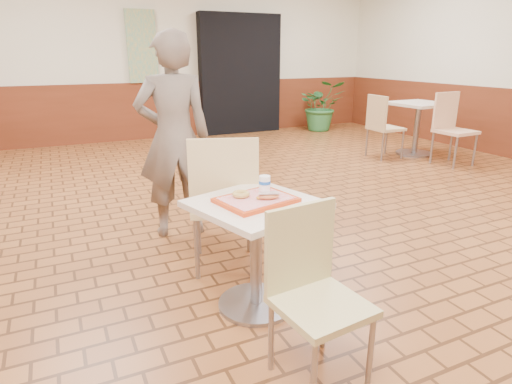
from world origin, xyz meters
name	(u,v)px	position (x,y,z in m)	size (l,w,h in m)	color
room_shell	(343,52)	(0.00, 0.00, 1.50)	(8.01, 10.01, 3.01)	brown
wainscot_band	(336,175)	(0.00, 0.00, 0.50)	(8.00, 10.00, 1.00)	#5C2511
corridor_doorway	(240,75)	(1.20, 4.88, 1.10)	(1.60, 0.22, 2.20)	black
promo_poster	(142,47)	(-0.60, 4.94, 1.60)	(0.50, 0.03, 1.20)	gray
main_table	(256,238)	(-1.12, -0.80, 0.46)	(0.65, 0.65, 0.68)	beige
chair_main_front	(313,286)	(-1.12, -1.41, 0.47)	(0.42, 0.42, 0.83)	tan
chair_main_back	(224,198)	(-1.13, -0.28, 0.55)	(0.58, 0.58, 0.98)	#DFC485
customer	(174,138)	(-1.24, 0.53, 0.84)	(0.61, 0.40, 1.67)	#716357
serving_tray	(256,200)	(-1.12, -0.80, 0.69)	(0.41, 0.32, 0.03)	red
ring_donut	(241,194)	(-1.19, -0.75, 0.72)	(0.10, 0.10, 0.03)	gold
long_john_donut	(268,196)	(-1.07, -0.85, 0.73)	(0.14, 0.10, 0.04)	#D4723E
paper_cup	(265,183)	(-1.01, -0.69, 0.75)	(0.07, 0.07, 0.09)	white
second_table	(418,120)	(2.87, 1.95, 0.53)	(0.75, 0.75, 0.79)	beige
chair_second_left	(382,123)	(2.22, 2.00, 0.51)	(0.44, 0.44, 0.92)	#D7B781
chair_second_front	(451,125)	(2.87, 1.33, 0.55)	(0.47, 0.47, 0.98)	#E9B98C
potted_plant	(321,106)	(2.75, 4.40, 0.49)	(0.89, 0.77, 0.99)	#2B6C33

